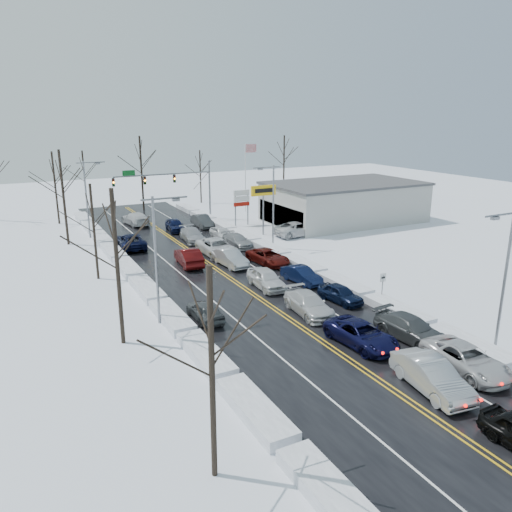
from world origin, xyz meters
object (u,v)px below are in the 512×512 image
flagpole (246,172)px  dealership_building (344,202)px  traffic_signal_mast (174,181)px  oncoming_car_0 (189,265)px  tires_plus_sign (263,194)px

flagpole → dealership_building: 15.24m
traffic_signal_mast → oncoming_car_0: size_ratio=2.55×
traffic_signal_mast → dealership_building: size_ratio=0.65×
traffic_signal_mast → oncoming_car_0: (-5.33, -19.82, -5.48)m
flagpole → oncoming_car_0: flagpole is taller
tires_plus_sign → flagpole: (4.67, 14.01, 0.93)m
traffic_signal_mast → dealership_building: 23.01m
flagpole → dealership_building: bearing=-53.7°
oncoming_car_0 → dealership_building: bearing=-153.9°
traffic_signal_mast → dealership_building: bearing=-25.9°
flagpole → tires_plus_sign: bearing=-108.4°
traffic_signal_mast → dealership_building: (20.53, -9.99, -2.82)m
dealership_building → traffic_signal_mast: bearing=154.1°
oncoming_car_0 → traffic_signal_mast: bearing=-99.8°
traffic_signal_mast → oncoming_car_0: bearing=-105.1°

